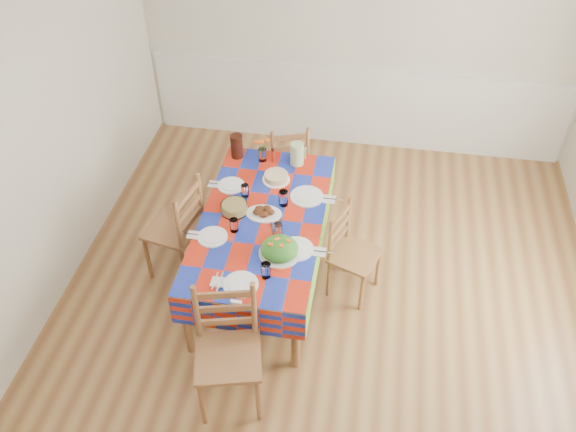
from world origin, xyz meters
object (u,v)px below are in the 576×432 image
object	(u,v)px
tea_pitcher	(237,146)
chair_far	(288,161)
chair_near	(228,351)
chair_right	(351,254)
meat_platter	(264,212)
dining_table	(262,225)
green_pitcher	(297,154)
chair_left	(178,229)

from	to	relation	value
tea_pitcher	chair_far	size ratio (longest dim) A/B	0.25
chair_near	chair_right	distance (m)	1.38
meat_platter	chair_right	xyz separation A→B (m)	(0.73, -0.03, -0.32)
dining_table	tea_pitcher	world-z (taller)	tea_pitcher
dining_table	green_pitcher	world-z (taller)	green_pitcher
dining_table	chair_right	bearing A→B (deg)	1.10
tea_pitcher	chair_left	distance (m)	0.92
meat_platter	chair_near	world-z (taller)	chair_near
green_pitcher	chair_right	distance (m)	1.02
green_pitcher	chair_far	bearing A→B (deg)	111.01
meat_platter	tea_pitcher	size ratio (longest dim) A/B	1.33
tea_pitcher	chair_left	world-z (taller)	chair_left
tea_pitcher	chair_far	distance (m)	0.67
green_pitcher	dining_table	bearing A→B (deg)	-102.07
chair_near	chair_right	xyz separation A→B (m)	(0.75, 1.16, -0.08)
green_pitcher	chair_far	size ratio (longest dim) A/B	0.24
chair_near	meat_platter	bearing A→B (deg)	75.36
chair_right	green_pitcher	bearing A→B (deg)	58.39
chair_left	chair_right	world-z (taller)	chair_left
tea_pitcher	meat_platter	bearing A→B (deg)	-62.06
chair_near	chair_far	distance (m)	2.31
dining_table	meat_platter	xyz separation A→B (m)	(0.01, 0.04, 0.10)
chair_far	chair_left	bearing A→B (deg)	38.45
chair_left	chair_far	bearing A→B (deg)	159.25
tea_pitcher	chair_right	world-z (taller)	tea_pitcher
chair_right	chair_far	bearing A→B (deg)	53.41
dining_table	chair_right	xyz separation A→B (m)	(0.73, 0.01, -0.22)
meat_platter	green_pitcher	distance (m)	0.74
chair_far	chair_left	xyz separation A→B (m)	(-0.74, -1.16, 0.05)
chair_far	chair_right	bearing A→B (deg)	103.14
meat_platter	dining_table	bearing A→B (deg)	-98.15
chair_right	dining_table	bearing A→B (deg)	112.23
chair_near	chair_far	xyz separation A→B (m)	(0.02, 2.30, -0.07)
meat_platter	chair_left	world-z (taller)	chair_left
green_pitcher	chair_right	xyz separation A→B (m)	(0.57, -0.75, -0.40)
meat_platter	chair_left	size ratio (longest dim) A/B	0.30
dining_table	meat_platter	bearing A→B (deg)	81.85
green_pitcher	chair_right	bearing A→B (deg)	-52.74
chair_left	chair_near	bearing A→B (deg)	43.78
meat_platter	chair_right	bearing A→B (deg)	-2.41
chair_near	chair_far	world-z (taller)	chair_near
meat_platter	green_pitcher	bearing A→B (deg)	77.69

